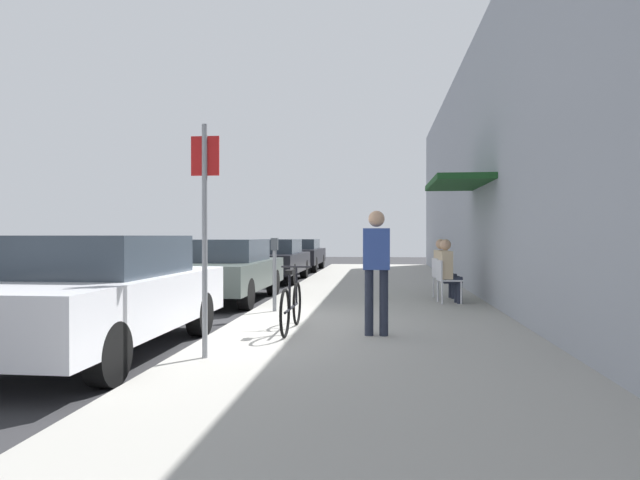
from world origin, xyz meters
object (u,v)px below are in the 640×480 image
(parked_car_0, at_px, (103,293))
(seated_patron_0, at_px, (448,269))
(cafe_chair_1, at_px, (441,275))
(pedestrian_standing, at_px, (376,262))
(seated_patron_1, at_px, (443,266))
(bicycle_0, at_px, (291,306))
(parked_car_1, at_px, (227,269))
(parking_meter, at_px, (275,269))
(parked_car_3, at_px, (300,254))
(cafe_chair_0, at_px, (445,278))
(parked_car_2, at_px, (274,259))
(street_sign, at_px, (205,221))

(parked_car_0, distance_m, seated_patron_0, 6.76)
(cafe_chair_1, height_order, pedestrian_standing, pedestrian_standing)
(seated_patron_1, bearing_deg, bicycle_0, -120.88)
(parked_car_1, xyz_separation_m, parking_meter, (1.55, -2.33, 0.16))
(cafe_chair_1, bearing_deg, bicycle_0, -120.36)
(bicycle_0, height_order, seated_patron_0, seated_patron_0)
(pedestrian_standing, bearing_deg, seated_patron_1, 72.94)
(parked_car_3, relative_size, cafe_chair_0, 5.06)
(parked_car_2, bearing_deg, parking_meter, -78.80)
(parking_meter, xyz_separation_m, seated_patron_0, (3.26, 1.56, -0.07))
(cafe_chair_0, bearing_deg, parking_meter, -154.16)
(parked_car_2, relative_size, cafe_chair_1, 5.06)
(cafe_chair_1, distance_m, seated_patron_1, 0.20)
(parked_car_0, height_order, cafe_chair_1, parked_car_0)
(parking_meter, distance_m, cafe_chair_1, 4.02)
(parked_car_0, bearing_deg, parked_car_2, 90.00)
(cafe_chair_1, bearing_deg, parked_car_2, 131.29)
(parking_meter, relative_size, seated_patron_0, 1.02)
(seated_patron_0, bearing_deg, street_sign, -121.94)
(seated_patron_1, bearing_deg, parking_meter, -143.37)
(seated_patron_1, bearing_deg, seated_patron_0, -90.01)
(parked_car_2, xyz_separation_m, cafe_chair_0, (4.75, -6.27, -0.09))
(parking_meter, relative_size, cafe_chair_1, 1.52)
(parked_car_1, bearing_deg, cafe_chair_1, 1.05)
(parked_car_1, bearing_deg, seated_patron_1, 1.16)
(street_sign, bearing_deg, parked_car_0, 159.22)
(parked_car_0, bearing_deg, cafe_chair_0, 44.90)
(street_sign, bearing_deg, bicycle_0, 69.05)
(parked_car_3, bearing_deg, parked_car_2, -90.00)
(parked_car_0, xyz_separation_m, parked_car_2, (0.00, 11.01, -0.05))
(parked_car_0, height_order, parked_car_1, parked_car_0)
(parked_car_2, relative_size, parked_car_3, 1.00)
(street_sign, xyz_separation_m, cafe_chair_0, (3.25, 5.30, -1.02))
(parked_car_2, distance_m, parked_car_3, 5.58)
(parking_meter, distance_m, seated_patron_1, 4.06)
(parked_car_1, height_order, cafe_chair_1, parked_car_1)
(parked_car_0, distance_m, pedestrian_standing, 3.55)
(parked_car_1, xyz_separation_m, parked_car_3, (0.00, 11.08, -0.02))
(parked_car_3, bearing_deg, street_sign, -85.00)
(parked_car_0, height_order, cafe_chair_0, parked_car_0)
(parked_car_0, distance_m, street_sign, 1.83)
(parked_car_1, relative_size, cafe_chair_1, 5.06)
(parking_meter, bearing_deg, seated_patron_0, 25.53)
(parked_car_0, relative_size, parked_car_2, 1.00)
(parking_meter, bearing_deg, parked_car_2, 101.20)
(parked_car_3, xyz_separation_m, seated_patron_0, (4.81, -11.85, 0.11))
(bicycle_0, height_order, cafe_chair_0, bicycle_0)
(cafe_chair_0, xyz_separation_m, pedestrian_standing, (-1.36, -3.75, 0.50))
(parked_car_3, height_order, seated_patron_0, seated_patron_0)
(cafe_chair_0, height_order, seated_patron_1, seated_patron_1)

